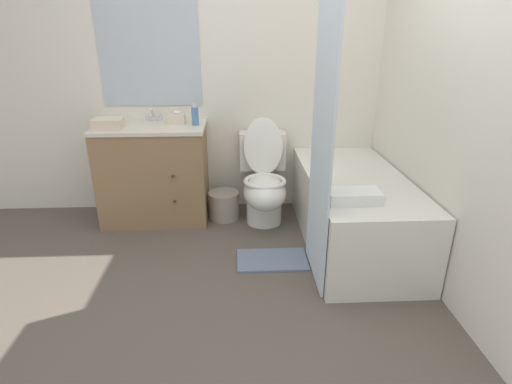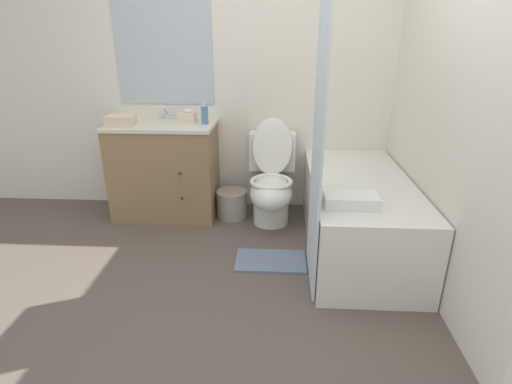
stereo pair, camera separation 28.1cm
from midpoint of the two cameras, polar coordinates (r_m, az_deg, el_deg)
ground_plane at (r=2.40m, az=-4.63°, el=-18.38°), size 14.00×14.00×0.00m
wall_back at (r=3.59m, az=-4.60°, el=17.03°), size 8.00×0.06×2.50m
wall_right at (r=2.94m, az=20.77°, el=14.67°), size 0.05×2.71×2.50m
vanity_cabinet at (r=3.58m, az=-16.49°, el=2.66°), size 0.90×0.56×0.84m
sink_faucet at (r=3.63m, az=-16.62°, el=10.22°), size 0.14×0.12×0.12m
toilet at (r=3.41m, az=-1.21°, el=1.21°), size 0.41×0.70×0.88m
bathtub at (r=3.14m, az=11.20°, el=-2.46°), size 0.72×1.55×0.55m
shower_curtain at (r=2.42m, az=6.18°, el=8.31°), size 0.02×0.57×1.96m
wastebasket at (r=3.56m, az=-6.85°, el=-1.94°), size 0.27×0.27×0.24m
tissue_box at (r=3.48m, az=-13.55°, el=10.18°), size 0.13×0.12×0.11m
soap_dispenser at (r=3.37m, az=-11.12°, el=10.62°), size 0.06×0.06×0.17m
hand_towel_folded at (r=3.43m, az=-22.65°, el=8.96°), size 0.22×0.17×0.09m
bath_towel_folded at (r=2.55m, az=10.81°, el=-0.67°), size 0.33×0.18×0.08m
bath_mat at (r=2.94m, az=-0.45°, el=-9.74°), size 0.51×0.31×0.02m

